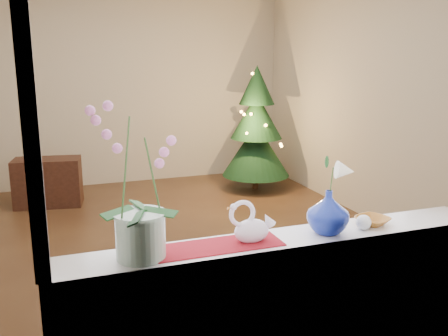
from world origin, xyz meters
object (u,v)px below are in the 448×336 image
Objects in this scene: paperweight at (364,222)px; xmas_tree at (256,128)px; blue_vase at (328,209)px; side_table at (48,182)px; amber_dish at (373,221)px; orchid_pot at (138,182)px; swan at (252,222)px.

xmas_tree is (1.15, 3.96, -0.14)m from paperweight.
blue_vase is 0.33× the size of side_table.
orchid_pot is at bearing -179.23° from amber_dish.
orchid_pot is 0.89× the size of side_table.
amber_dish is at bearing 4.59° from blue_vase.
xmas_tree is at bearing 74.86° from amber_dish.
orchid_pot reaches higher than swan.
orchid_pot is 0.41× the size of xmas_tree.
orchid_pot is 2.74× the size of blue_vase.
blue_vase is at bearing -26.28° from swan.
side_table is at bearing 109.71° from paperweight.
swan is at bearing -67.96° from side_table.
blue_vase is (0.92, -0.01, -0.21)m from orchid_pot.
blue_vase reaches higher than paperweight.
orchid_pot is 4.20m from side_table.
xmas_tree reaches higher than amber_dish.
blue_vase is at bearing -108.79° from xmas_tree.
side_table is (-2.62, 0.14, -0.53)m from xmas_tree.
xmas_tree reaches higher than orchid_pot.
xmas_tree is (1.34, 3.94, -0.23)m from blue_vase.
orchid_pot is 0.94m from blue_vase.
amber_dish is at bearing -23.48° from swan.
swan is 0.93× the size of blue_vase.
orchid_pot is at bearing -75.11° from side_table.
xmas_tree reaches higher than paperweight.
xmas_tree reaches higher than side_table.
swan is 0.59m from paperweight.
side_table is at bearing 111.02° from amber_dish.
paperweight is at bearing -60.48° from side_table.
paperweight is 0.05× the size of xmas_tree.
swan is at bearing 0.93° from orchid_pot.
paperweight is at bearing -106.16° from xmas_tree.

